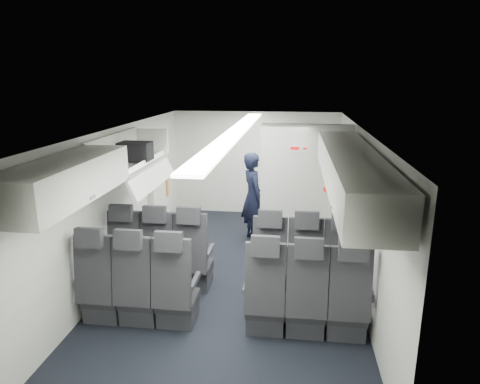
% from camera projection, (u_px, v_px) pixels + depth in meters
% --- Properties ---
extents(cabin_shell, '(3.41, 6.01, 2.16)m').
position_uv_depth(cabin_shell, '(236.00, 201.00, 6.07)').
color(cabin_shell, black).
rests_on(cabin_shell, ground).
extents(seat_row_front, '(3.33, 0.56, 1.24)m').
position_uv_depth(seat_row_front, '(231.00, 263.00, 5.74)').
color(seat_row_front, '#262629').
rests_on(seat_row_front, cabin_shell).
extents(seat_row_mid, '(3.33, 0.56, 1.24)m').
position_uv_depth(seat_row_mid, '(220.00, 296.00, 4.88)').
color(seat_row_mid, '#262629').
rests_on(seat_row_mid, cabin_shell).
extents(overhead_bin_left_rear, '(0.53, 1.80, 0.40)m').
position_uv_depth(overhead_bin_left_rear, '(65.00, 180.00, 4.13)').
color(overhead_bin_left_rear, silver).
rests_on(overhead_bin_left_rear, cabin_shell).
extents(overhead_bin_left_front_open, '(0.64, 1.70, 0.72)m').
position_uv_depth(overhead_bin_left_front_open, '(130.00, 159.00, 5.84)').
color(overhead_bin_left_front_open, '#9E9E93').
rests_on(overhead_bin_left_front_open, cabin_shell).
extents(overhead_bin_right_rear, '(0.53, 1.80, 0.40)m').
position_uv_depth(overhead_bin_right_rear, '(363.00, 190.00, 3.79)').
color(overhead_bin_right_rear, silver).
rests_on(overhead_bin_right_rear, cabin_shell).
extents(overhead_bin_right_front, '(0.53, 1.70, 0.40)m').
position_uv_depth(overhead_bin_right_front, '(342.00, 155.00, 5.47)').
color(overhead_bin_right_front, silver).
rests_on(overhead_bin_right_front, cabin_shell).
extents(bulkhead_partition, '(1.40, 0.15, 2.13)m').
position_uv_depth(bulkhead_partition, '(305.00, 192.00, 6.73)').
color(bulkhead_partition, silver).
rests_on(bulkhead_partition, cabin_shell).
extents(galley_unit, '(0.85, 0.52, 1.90)m').
position_uv_depth(galley_unit, '(301.00, 173.00, 8.60)').
color(galley_unit, '#939399').
rests_on(galley_unit, cabin_shell).
extents(boarding_door, '(0.12, 1.27, 1.86)m').
position_uv_depth(boarding_door, '(159.00, 183.00, 7.79)').
color(boarding_door, silver).
rests_on(boarding_door, cabin_shell).
extents(flight_attendant, '(0.58, 0.68, 1.58)m').
position_uv_depth(flight_attendant, '(253.00, 197.00, 7.50)').
color(flight_attendant, black).
rests_on(flight_attendant, ground).
extents(carry_on_bag, '(0.43, 0.31, 0.26)m').
position_uv_depth(carry_on_bag, '(135.00, 151.00, 5.94)').
color(carry_on_bag, black).
rests_on(carry_on_bag, overhead_bin_left_front_open).
extents(papers, '(0.17, 0.12, 0.13)m').
position_uv_depth(papers, '(264.00, 184.00, 7.36)').
color(papers, white).
rests_on(papers, flight_attendant).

